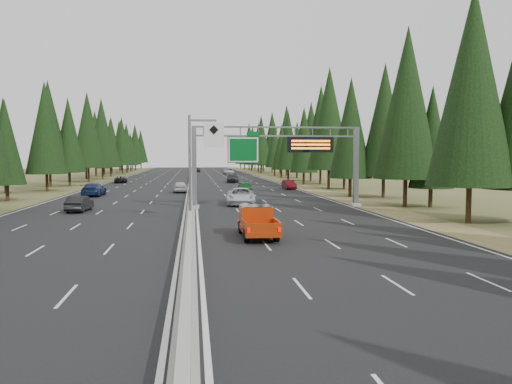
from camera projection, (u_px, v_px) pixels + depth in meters
ground at (185, 353)px, 12.77m from camera, size 400.00×400.00×0.00m
road at (192, 183)px, 91.93m from camera, size 32.00×260.00×0.08m
shoulder_right at (287, 183)px, 94.16m from camera, size 3.60×260.00×0.06m
shoulder_left at (92, 184)px, 89.70m from camera, size 3.60×260.00×0.06m
median_barrier at (192, 181)px, 91.90m from camera, size 0.70×260.00×0.85m
sign_gantry at (284, 154)px, 48.03m from camera, size 16.75×0.98×7.80m
hov_sign_pole at (198, 160)px, 37.21m from camera, size 2.80×0.50×8.00m
tree_row_right at (316, 132)px, 88.61m from camera, size 12.09×243.24×18.89m
tree_row_left at (59, 132)px, 82.72m from camera, size 12.19×242.60×18.92m
silver_minivan at (241, 196)px, 50.90m from camera, size 3.37×6.35×1.70m
red_pickup at (257, 219)px, 30.89m from camera, size 2.03×5.69×1.85m
car_ahead_green at (245, 187)px, 67.52m from camera, size 1.89×4.42×1.49m
car_ahead_dkred at (289, 185)px, 74.69m from camera, size 1.60×4.27×1.39m
car_ahead_dkgrey at (232, 178)px, 93.79m from camera, size 2.46×5.51×1.57m
car_ahead_white at (229, 171)px, 135.89m from camera, size 2.84×5.96×1.64m
car_ahead_far at (197, 170)px, 154.46m from camera, size 2.00×4.61×1.55m
car_onc_near at (80, 204)px, 44.62m from camera, size 1.76×4.36×1.41m
car_onc_blue at (94, 189)px, 61.87m from camera, size 2.35×5.64×1.63m
car_onc_white at (180, 187)px, 68.11m from camera, size 1.87×4.55×1.55m
car_onc_far at (121, 179)px, 92.47m from camera, size 2.50×4.82×1.30m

